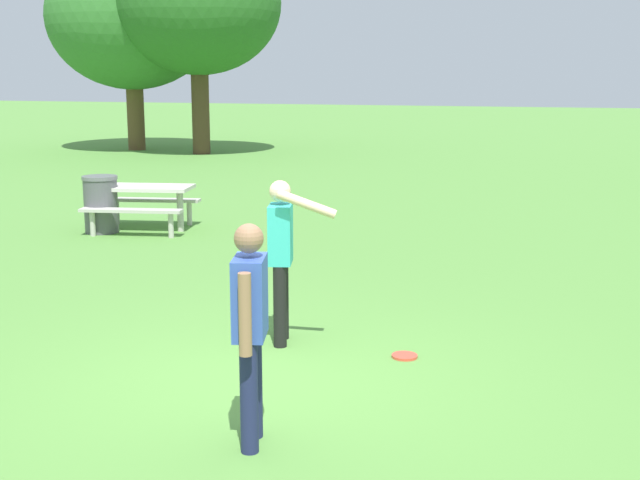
% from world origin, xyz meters
% --- Properties ---
extents(ground_plane, '(120.00, 120.00, 0.00)m').
position_xyz_m(ground_plane, '(0.00, 0.00, 0.00)').
color(ground_plane, '#568E3D').
extents(person_thrower, '(0.77, 0.60, 1.64)m').
position_xyz_m(person_thrower, '(-0.16, 1.03, 0.96)').
color(person_thrower, black).
rests_on(person_thrower, ground).
extents(person_catcher, '(0.31, 0.59, 1.64)m').
position_xyz_m(person_catcher, '(0.42, -1.26, 0.94)').
color(person_catcher, '#1E234C').
rests_on(person_catcher, ground).
extents(frisbee, '(0.25, 0.25, 0.03)m').
position_xyz_m(frisbee, '(1.10, 0.95, 0.01)').
color(frisbee, '#E04733').
rests_on(frisbee, ground).
extents(picnic_table_near, '(1.94, 1.71, 0.77)m').
position_xyz_m(picnic_table_near, '(-4.49, 6.06, 0.56)').
color(picnic_table_near, beige).
rests_on(picnic_table_near, ground).
extents(trash_can_beside_table, '(0.59, 0.59, 0.96)m').
position_xyz_m(trash_can_beside_table, '(-5.07, 5.70, 0.48)').
color(trash_can_beside_table, '#515156').
rests_on(trash_can_beside_table, ground).
extents(tree_tall_left, '(5.68, 5.68, 6.87)m').
position_xyz_m(tree_tall_left, '(-12.12, 19.52, 4.44)').
color(tree_tall_left, brown).
rests_on(tree_tall_left, ground).
extents(tree_broad_center, '(5.34, 5.34, 7.08)m').
position_xyz_m(tree_broad_center, '(-9.35, 18.85, 4.78)').
color(tree_broad_center, '#4C3823').
rests_on(tree_broad_center, ground).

